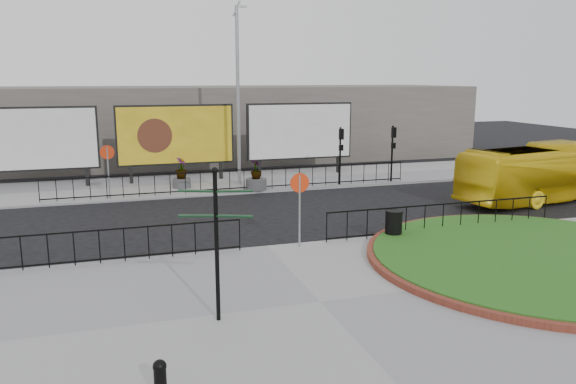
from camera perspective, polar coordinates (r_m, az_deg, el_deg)
name	(u,v)px	position (r m, az deg, el deg)	size (l,w,h in m)	color
ground	(267,249)	(18.85, -2.12, -5.81)	(90.00, 90.00, 0.00)	black
pavement_near	(320,304)	(14.36, 3.26, -11.29)	(30.00, 10.00, 0.12)	gray
pavement_far	(208,184)	(30.26, -8.13, 0.85)	(44.00, 6.00, 0.12)	gray
brick_edge	(538,258)	(18.90, 24.06, -6.14)	(10.40, 10.40, 0.18)	brown
grass_lawn	(538,257)	(18.89, 24.06, -6.08)	(10.00, 10.00, 0.22)	#1C4B14
railing_near_left	(74,248)	(17.82, -20.91, -5.38)	(10.00, 0.10, 1.10)	black
railing_near_right	(443,218)	(21.01, 15.47, -2.51)	(9.00, 0.10, 1.10)	black
railing_far	(237,180)	(27.72, -5.21, 1.22)	(18.00, 0.10, 1.10)	black
speed_sign_far	(108,160)	(27.03, -17.85, 3.12)	(0.64, 0.07, 2.47)	gray
speed_sign_near	(300,193)	(18.28, 1.19, -0.15)	(0.64, 0.07, 2.47)	gray
billboard_left	(33,139)	(30.72, -24.47, 4.88)	(6.20, 0.31, 4.10)	black
billboard_mid	(176,135)	(30.66, -11.34, 5.68)	(6.20, 0.31, 4.10)	black
billboard_right	(300,132)	(32.15, 1.22, 6.16)	(6.20, 0.31, 4.10)	black
lamp_post	(238,93)	(29.05, -5.09, 9.94)	(0.74, 0.18, 9.23)	gray
signal_pole_a	(341,147)	(29.17, 5.37, 4.57)	(0.22, 0.26, 3.00)	black
signal_pole_b	(393,145)	(30.45, 10.60, 4.72)	(0.22, 0.26, 3.00)	black
building_backdrop	(183,123)	(39.77, -10.60, 6.87)	(40.00, 10.00, 5.00)	#645E57
fingerpost_sign	(216,230)	(12.70, -7.30, -3.82)	(1.65, 0.79, 3.58)	black
bollard	(160,378)	(10.46, -12.86, -17.94)	(0.24, 0.24, 0.75)	black
litter_bin	(394,225)	(19.70, 10.68, -3.30)	(0.63, 0.63, 1.04)	black
bus	(547,172)	(28.53, 24.80, 1.83)	(2.23, 9.53, 2.65)	yellow
planter_a	(181,176)	(28.96, -10.77, 1.65)	(0.90, 0.90, 1.54)	#4C4C4F
planter_b	(256,180)	(28.04, -3.25, 1.28)	(1.04, 1.04, 1.49)	#4C4C4F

